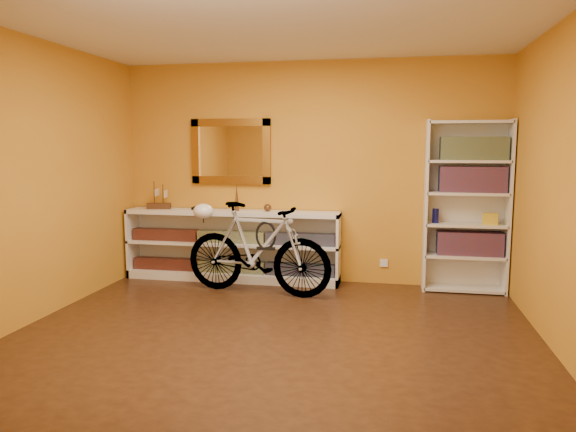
% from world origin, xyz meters
% --- Properties ---
extents(floor, '(4.50, 4.00, 0.01)m').
position_xyz_m(floor, '(0.00, 0.00, -0.01)').
color(floor, black).
rests_on(floor, ground).
extents(ceiling, '(4.50, 4.00, 0.01)m').
position_xyz_m(ceiling, '(0.00, 0.00, 2.60)').
color(ceiling, silver).
rests_on(ceiling, ground).
extents(back_wall, '(4.50, 0.01, 2.60)m').
position_xyz_m(back_wall, '(0.00, 2.00, 1.30)').
color(back_wall, '#C07A1C').
rests_on(back_wall, ground).
extents(left_wall, '(0.01, 4.00, 2.60)m').
position_xyz_m(left_wall, '(-2.25, 0.00, 1.30)').
color(left_wall, '#C07A1C').
rests_on(left_wall, ground).
extents(right_wall, '(0.01, 4.00, 2.60)m').
position_xyz_m(right_wall, '(2.25, 0.00, 1.30)').
color(right_wall, '#C07A1C').
rests_on(right_wall, ground).
extents(gilt_mirror, '(0.98, 0.06, 0.78)m').
position_xyz_m(gilt_mirror, '(-0.95, 1.97, 1.55)').
color(gilt_mirror, brown).
rests_on(gilt_mirror, back_wall).
extents(wall_socket, '(0.09, 0.02, 0.09)m').
position_xyz_m(wall_socket, '(0.90, 1.99, 0.25)').
color(wall_socket, silver).
rests_on(wall_socket, back_wall).
extents(console_unit, '(2.60, 0.35, 0.85)m').
position_xyz_m(console_unit, '(-0.91, 1.81, 0.42)').
color(console_unit, silver).
rests_on(console_unit, floor).
extents(cd_row_lower, '(2.50, 0.13, 0.14)m').
position_xyz_m(cd_row_lower, '(-0.91, 1.79, 0.17)').
color(cd_row_lower, black).
rests_on(cd_row_lower, console_unit).
extents(cd_row_upper, '(2.50, 0.13, 0.14)m').
position_xyz_m(cd_row_upper, '(-0.91, 1.79, 0.54)').
color(cd_row_upper, navy).
rests_on(cd_row_upper, console_unit).
extents(model_ship, '(0.30, 0.16, 0.34)m').
position_xyz_m(model_ship, '(-1.83, 1.81, 1.02)').
color(model_ship, '#3B2010').
rests_on(model_ship, console_unit).
extents(toy_car, '(0.00, 0.01, 0.00)m').
position_xyz_m(toy_car, '(-1.34, 1.81, 0.85)').
color(toy_car, black).
rests_on(toy_car, console_unit).
extents(bronze_ornament, '(0.06, 0.06, 0.33)m').
position_xyz_m(bronze_ornament, '(-0.84, 1.81, 1.01)').
color(bronze_ornament, '#57341D').
rests_on(bronze_ornament, console_unit).
extents(decorative_orb, '(0.09, 0.09, 0.09)m').
position_xyz_m(decorative_orb, '(-0.46, 1.81, 0.89)').
color(decorative_orb, '#57341D').
rests_on(decorative_orb, console_unit).
extents(bookcase, '(0.90, 0.30, 1.90)m').
position_xyz_m(bookcase, '(1.78, 1.84, 0.95)').
color(bookcase, silver).
rests_on(bookcase, floor).
extents(book_row_a, '(0.70, 0.22, 0.26)m').
position_xyz_m(book_row_a, '(1.83, 1.84, 0.55)').
color(book_row_a, maroon).
rests_on(book_row_a, bookcase).
extents(book_row_b, '(0.70, 0.22, 0.28)m').
position_xyz_m(book_row_b, '(1.83, 1.84, 1.25)').
color(book_row_b, maroon).
rests_on(book_row_b, bookcase).
extents(book_row_c, '(0.70, 0.22, 0.25)m').
position_xyz_m(book_row_c, '(1.83, 1.84, 1.59)').
color(book_row_c, navy).
rests_on(book_row_c, bookcase).
extents(travel_mug, '(0.07, 0.07, 0.16)m').
position_xyz_m(travel_mug, '(1.45, 1.82, 0.85)').
color(travel_mug, '#151994').
rests_on(travel_mug, bookcase).
extents(red_tin, '(0.18, 0.18, 0.18)m').
position_xyz_m(red_tin, '(1.58, 1.87, 1.56)').
color(red_tin, maroon).
rests_on(red_tin, bookcase).
extents(yellow_bag, '(0.18, 0.14, 0.13)m').
position_xyz_m(yellow_bag, '(2.03, 1.80, 0.83)').
color(yellow_bag, gold).
rests_on(yellow_bag, bookcase).
extents(bicycle, '(0.70, 1.76, 1.01)m').
position_xyz_m(bicycle, '(-0.46, 1.29, 0.50)').
color(bicycle, silver).
rests_on(bicycle, floor).
extents(helmet, '(0.23, 0.22, 0.17)m').
position_xyz_m(helmet, '(-1.10, 1.39, 0.89)').
color(helmet, white).
rests_on(helmet, bicycle).
extents(u_lock, '(0.23, 0.02, 0.23)m').
position_xyz_m(u_lock, '(-0.36, 1.27, 0.66)').
color(u_lock, black).
rests_on(u_lock, bicycle).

